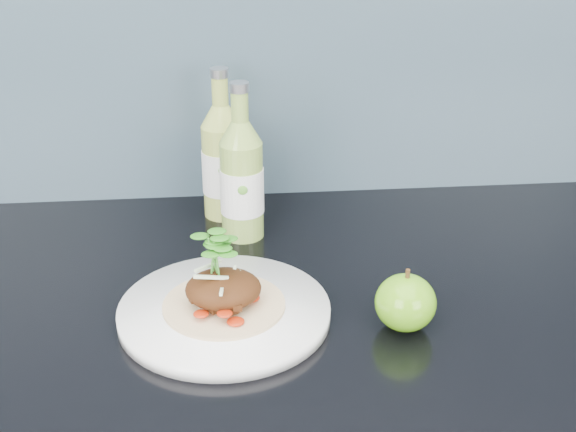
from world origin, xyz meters
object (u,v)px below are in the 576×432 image
object	(u,v)px
dinner_plate	(224,312)
green_apple	(406,303)
cider_bottle_right	(242,180)
cider_bottle_left	(223,161)

from	to	relation	value
dinner_plate	green_apple	size ratio (longest dim) A/B	3.15
green_apple	cider_bottle_right	distance (m)	0.31
green_apple	cider_bottle_right	xyz separation A→B (m)	(-0.17, 0.25, 0.05)
dinner_plate	cider_bottle_left	distance (m)	0.29
green_apple	cider_bottle_right	bearing A→B (deg)	125.08
cider_bottle_left	cider_bottle_right	distance (m)	0.07
cider_bottle_left	cider_bottle_right	world-z (taller)	same
cider_bottle_right	green_apple	bearing A→B (deg)	-74.82
cider_bottle_right	cider_bottle_left	bearing A→B (deg)	89.51
dinner_plate	green_apple	xyz separation A→B (m)	(0.20, -0.04, 0.02)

